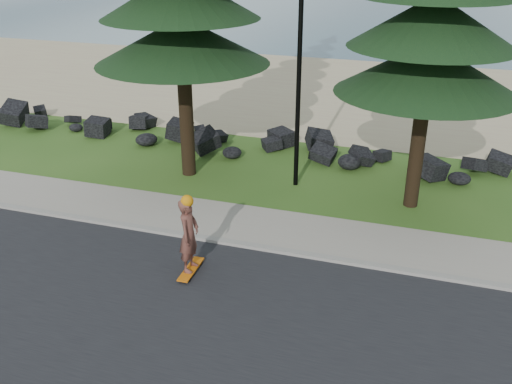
# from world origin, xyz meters

# --- Properties ---
(ground) EXTENTS (160.00, 160.00, 0.00)m
(ground) POSITION_xyz_m (0.00, 0.00, 0.00)
(ground) COLOR #325A1C
(ground) RESTS_ON ground
(road) EXTENTS (160.00, 7.00, 0.02)m
(road) POSITION_xyz_m (0.00, -4.50, 0.01)
(road) COLOR black
(road) RESTS_ON ground
(kerb) EXTENTS (160.00, 0.20, 0.10)m
(kerb) POSITION_xyz_m (0.00, -0.90, 0.05)
(kerb) COLOR gray
(kerb) RESTS_ON ground
(sidewalk) EXTENTS (160.00, 2.00, 0.08)m
(sidewalk) POSITION_xyz_m (0.00, 0.20, 0.04)
(sidewalk) COLOR gray
(sidewalk) RESTS_ON ground
(beach_sand) EXTENTS (160.00, 15.00, 0.01)m
(beach_sand) POSITION_xyz_m (0.00, 14.50, 0.01)
(beach_sand) COLOR tan
(beach_sand) RESTS_ON ground
(ocean) EXTENTS (160.00, 58.00, 0.01)m
(ocean) POSITION_xyz_m (0.00, 51.00, 0.00)
(ocean) COLOR #395C6D
(ocean) RESTS_ON ground
(seawall_boulders) EXTENTS (60.00, 2.40, 1.10)m
(seawall_boulders) POSITION_xyz_m (0.00, 5.60, 0.00)
(seawall_boulders) COLOR black
(seawall_boulders) RESTS_ON ground
(lamp_post) EXTENTS (0.25, 0.14, 8.14)m
(lamp_post) POSITION_xyz_m (0.00, 3.20, 4.13)
(lamp_post) COLOR black
(lamp_post) RESTS_ON ground
(skateboarder) EXTENTS (0.44, 1.06, 1.97)m
(skateboarder) POSITION_xyz_m (-1.08, -2.40, 0.99)
(skateboarder) COLOR #D1630C
(skateboarder) RESTS_ON ground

